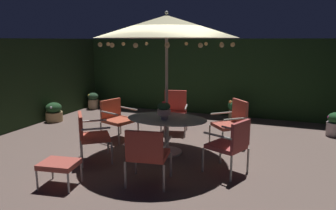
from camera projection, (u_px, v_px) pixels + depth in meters
The scene contains 17 objects.
ground_plane at pixel (162, 150), 6.62m from camera, with size 8.57×7.58×0.02m, color #6B574E.
hedge_backdrop_rear at pixel (207, 77), 9.72m from camera, with size 8.57×0.30×2.29m, color #1C361A.
hedge_backdrop_left at pixel (9, 85), 7.86m from camera, with size 0.30×7.58×2.29m, color black.
patio_dining_table at pixel (167, 125), 6.32m from camera, with size 1.64×1.14×0.72m.
patio_umbrella at pixel (167, 27), 5.94m from camera, with size 2.73×2.73×2.77m.
centerpiece_planter at pixel (164, 109), 6.14m from camera, with size 0.26×0.26×0.36m.
patio_chair_north at pixel (90, 133), 5.89m from camera, with size 0.82×0.83×0.92m.
patio_chair_northeast at pixel (147, 152), 4.88m from camera, with size 0.73×0.69×0.93m.
patio_chair_east at pixel (231, 143), 5.31m from camera, with size 0.76×0.74×0.95m.
patio_chair_southeast at pixel (233, 120), 6.83m from camera, with size 0.85×0.85×0.98m.
patio_chair_south at pixel (175, 109), 7.80m from camera, with size 0.73×0.75×1.01m.
patio_chair_southwest at pixel (116, 116), 7.27m from camera, with size 0.80×0.79×0.90m.
ottoman_footrest at pixel (59, 165), 4.89m from camera, with size 0.62×0.53×0.40m.
potted_plant_left_near at pixel (54, 112), 8.86m from camera, with size 0.46×0.46×0.54m.
potted_plant_back_left at pixel (336, 124), 7.52m from camera, with size 0.41×0.41×0.56m.
potted_plant_front_corner at pixel (236, 110), 8.88m from camera, with size 0.46×0.46×0.60m.
potted_plant_left_far at pixel (93, 100), 10.47m from camera, with size 0.35×0.35×0.54m.
Camera 1 is at (2.40, -5.83, 2.24)m, focal length 33.83 mm.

